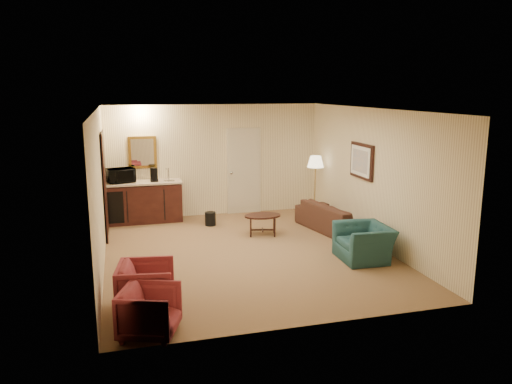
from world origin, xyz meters
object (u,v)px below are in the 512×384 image
rose_chair_far (150,309)px  waste_bin (210,219)px  sofa (335,213)px  coffee_maker (154,175)px  teal_armchair (364,237)px  rose_chair_near (146,285)px  floor_lamp (315,186)px  microwave (121,174)px  coffee_table (263,225)px  wetbar_cabinet (145,202)px

rose_chair_far → waste_bin: bearing=1.7°
sofa → coffee_maker: size_ratio=6.38×
teal_armchair → rose_chair_far: (-3.80, -1.82, -0.08)m
sofa → rose_chair_near: size_ratio=2.68×
rose_chair_far → teal_armchair: bearing=-44.1°
rose_chair_far → floor_lamp: 6.37m
microwave → coffee_maker: microwave is taller
rose_chair_near → coffee_table: 3.91m
floor_lamp → wetbar_cabinet: bearing=171.4°
coffee_maker → floor_lamp: bearing=1.5°
teal_armchair → coffee_maker: 4.94m
floor_lamp → microwave: floor_lamp is taller
microwave → coffee_table: bearing=-48.0°
teal_armchair → microwave: 5.50m
coffee_table → coffee_maker: (-2.03, 1.68, 0.86)m
wetbar_cabinet → coffee_table: size_ratio=2.20×
sofa → wetbar_cabinet: bearing=52.5°
rose_chair_far → rose_chair_near: bearing=20.4°
rose_chair_near → waste_bin: 4.34m
coffee_table → rose_chair_near: bearing=-129.8°
coffee_maker → teal_armchair: bearing=-37.0°
floor_lamp → microwave: (-4.35, 0.62, 0.39)m
rose_chair_far → coffee_maker: bearing=15.4°
rose_chair_far → wetbar_cabinet: bearing=17.7°
wetbar_cabinet → coffee_table: bearing=-37.4°
teal_armchair → microwave: size_ratio=1.67×
rose_chair_far → microwave: bearing=23.0°
sofa → rose_chair_far: sofa is taller
wetbar_cabinet → sofa: size_ratio=0.82×
teal_armchair → microwave: (-4.05, 3.66, 0.70)m
wetbar_cabinet → floor_lamp: 3.90m
wetbar_cabinet → teal_armchair: (3.55, -3.62, -0.04)m
teal_armchair → rose_chair_near: teal_armchair is taller
coffee_table → floor_lamp: 2.03m
sofa → coffee_table: sofa is taller
coffee_table → microwave: (-2.75, 1.76, 0.90)m
wetbar_cabinet → coffee_maker: coffee_maker is taller
coffee_table → coffee_maker: bearing=140.4°
rose_chair_near → floor_lamp: (4.10, 4.14, 0.35)m
coffee_table → floor_lamp: size_ratio=0.52×
sofa → teal_armchair: teal_armchair is taller
teal_armchair → waste_bin: teal_armchair is taller
rose_chair_near → coffee_table: size_ratio=1.00×
coffee_table → teal_armchair: bearing=-55.6°
coffee_maker → microwave: bearing=-175.7°
coffee_table → waste_bin: bearing=131.3°
rose_chair_far → waste_bin: rose_chair_far is taller
wetbar_cabinet → microwave: size_ratio=2.88×
wetbar_cabinet → sofa: 4.23m
waste_bin → coffee_maker: size_ratio=0.95×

